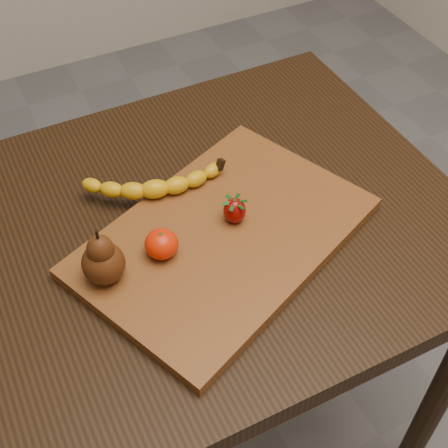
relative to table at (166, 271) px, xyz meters
name	(u,v)px	position (x,y,z in m)	size (l,w,h in m)	color
ground	(184,436)	(0.00, 0.00, -0.66)	(3.50, 3.50, 0.00)	slate
table	(166,271)	(0.00, 0.00, 0.00)	(1.00, 0.70, 0.76)	black
cutting_board	(224,237)	(0.08, -0.06, 0.11)	(0.45, 0.30, 0.02)	brown
banana	(155,189)	(0.02, 0.06, 0.13)	(0.20, 0.05, 0.03)	#E6AB0A
pear	(102,255)	(-0.11, -0.06, 0.17)	(0.06, 0.06, 0.10)	#4D240C
mandarin	(161,244)	(-0.02, -0.06, 0.14)	(0.05, 0.05, 0.04)	red
strawberry	(235,210)	(0.11, -0.04, 0.14)	(0.04, 0.04, 0.04)	#8A0503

